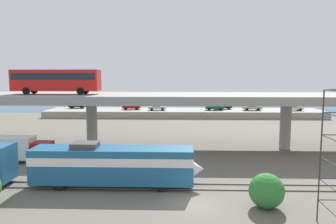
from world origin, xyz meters
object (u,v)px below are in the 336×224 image
at_px(service_truck_west, 21,148).
at_px(parked_car_5, 223,106).
at_px(transit_bus_on_overpass, 56,79).
at_px(parked_car_6, 293,107).
at_px(parked_car_1, 252,107).
at_px(parked_car_4, 131,106).
at_px(parked_car_2, 157,107).
at_px(parked_car_0, 77,105).
at_px(parked_car_3, 215,107).
at_px(train_locomotive, 121,164).

distance_m(service_truck_west, parked_car_5, 53.63).
relative_size(transit_bus_on_overpass, parked_car_6, 2.75).
bearing_deg(parked_car_1, parked_car_5, 158.49).
distance_m(transit_bus_on_overpass, parked_car_5, 47.17).
height_order(parked_car_1, parked_car_4, same).
xyz_separation_m(parked_car_4, parked_car_5, (22.86, 1.80, 0.00)).
bearing_deg(parked_car_2, service_truck_west, -108.02).
bearing_deg(parked_car_6, service_truck_west, -138.05).
distance_m(parked_car_0, parked_car_6, 54.08).
bearing_deg(transit_bus_on_overpass, parked_car_5, 52.97).
bearing_deg(parked_car_6, parked_car_3, 179.16).
height_order(service_truck_west, parked_car_3, parked_car_3).
bearing_deg(parked_car_0, parked_car_2, -10.61).
distance_m(parked_car_4, parked_car_5, 22.93).
distance_m(parked_car_2, parked_car_4, 6.66).
height_order(train_locomotive, transit_bus_on_overpass, transit_bus_on_overpass).
distance_m(parked_car_1, parked_car_6, 9.86).
height_order(parked_car_0, parked_car_2, same).
relative_size(train_locomotive, parked_car_1, 3.57).
bearing_deg(parked_car_1, train_locomotive, -114.89).
bearing_deg(transit_bus_on_overpass, parked_car_0, 103.73).
bearing_deg(transit_bus_on_overpass, parked_car_1, 44.77).
xyz_separation_m(transit_bus_on_overpass, parked_car_4, (5.19, 35.39, -7.34)).
bearing_deg(parked_car_0, service_truck_west, -80.59).
relative_size(transit_bus_on_overpass, parked_car_5, 2.72).
height_order(parked_car_2, parked_car_4, same).
xyz_separation_m(transit_bus_on_overpass, parked_car_5, (28.06, 37.20, -7.34)).
bearing_deg(parked_car_1, parked_car_0, 175.48).
height_order(transit_bus_on_overpass, parked_car_4, transit_bus_on_overpass).
height_order(parked_car_2, parked_car_6, same).
distance_m(parked_car_1, parked_car_2, 23.09).
xyz_separation_m(transit_bus_on_overpass, service_truck_west, (-1.76, -7.38, -8.08)).
bearing_deg(parked_car_4, transit_bus_on_overpass, -98.35).
relative_size(parked_car_2, parked_car_3, 0.97).
relative_size(parked_car_2, parked_car_4, 0.97).
bearing_deg(parked_car_1, parked_car_6, -1.03).
bearing_deg(parked_car_3, parked_car_0, -5.51).
xyz_separation_m(service_truck_west, parked_car_0, (-7.52, 45.39, 0.73)).
distance_m(transit_bus_on_overpass, parked_car_2, 36.78).
bearing_deg(parked_car_5, parked_car_1, -21.51).
bearing_deg(train_locomotive, parked_car_4, 97.19).
height_order(parked_car_2, parked_car_3, same).
bearing_deg(parked_car_5, transit_bus_on_overpass, -127.03).
distance_m(parked_car_0, parked_car_1, 44.23).
xyz_separation_m(parked_car_2, parked_car_4, (-6.53, 1.31, 0.00)).
relative_size(parked_car_2, parked_car_6, 0.97).
bearing_deg(parked_car_2, parked_car_1, 1.12).
relative_size(transit_bus_on_overpass, parked_car_2, 2.82).
relative_size(parked_car_5, parked_car_6, 1.01).
xyz_separation_m(train_locomotive, parked_car_0, (-20.89, 53.49, 0.18)).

